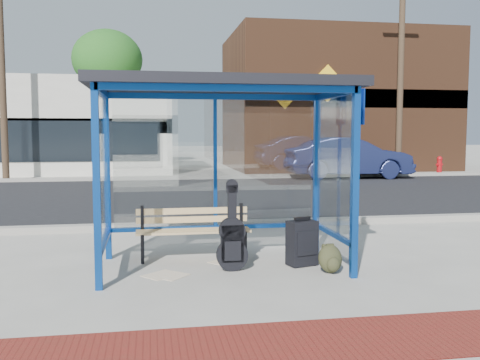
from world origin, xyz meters
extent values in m
plane|color=#B2ADA0|center=(0.00, 0.00, 0.00)|extent=(120.00, 120.00, 0.00)
cube|color=maroon|center=(0.00, -2.60, 0.01)|extent=(60.00, 1.00, 0.01)
cube|color=gray|center=(0.00, 2.90, 0.06)|extent=(60.00, 0.25, 0.12)
cube|color=black|center=(0.00, 8.00, 0.00)|extent=(60.00, 10.00, 0.00)
cube|color=gray|center=(0.00, 13.10, 0.06)|extent=(60.00, 0.25, 0.12)
cube|color=#B2ADA0|center=(0.00, 15.00, 0.00)|extent=(60.00, 4.00, 0.01)
cube|color=#0D3D92|center=(-1.50, -0.75, 1.15)|extent=(0.08, 0.08, 2.30)
cube|color=#0D3D92|center=(1.50, -0.75, 1.15)|extent=(0.08, 0.08, 2.30)
cube|color=#0D3D92|center=(-1.50, 0.75, 1.15)|extent=(0.08, 0.08, 2.30)
cube|color=#0D3D92|center=(1.50, 0.75, 1.15)|extent=(0.08, 0.08, 2.30)
cube|color=#0D3D92|center=(0.00, 0.75, 2.26)|extent=(3.00, 0.08, 0.08)
cube|color=#0D3D92|center=(0.00, -0.75, 2.26)|extent=(3.00, 0.08, 0.08)
cube|color=#0D3D92|center=(-1.50, 0.00, 2.26)|extent=(0.08, 1.50, 0.08)
cube|color=#0D3D92|center=(1.50, 0.00, 2.26)|extent=(0.08, 1.50, 0.08)
cube|color=#0D3D92|center=(0.00, 0.75, 0.40)|extent=(3.00, 0.08, 0.06)
cube|color=#0D3D92|center=(-1.50, 0.00, 0.40)|extent=(0.08, 1.50, 0.06)
cube|color=#0D3D92|center=(1.50, 0.00, 0.40)|extent=(0.08, 1.50, 0.06)
cube|color=#0D3D92|center=(0.00, 0.75, 1.35)|extent=(0.05, 0.05, 1.90)
cube|color=silver|center=(0.00, 0.75, 1.31)|extent=(2.84, 0.01, 1.82)
cube|color=silver|center=(-1.50, 0.00, 1.31)|extent=(0.02, 1.34, 1.82)
cube|color=silver|center=(1.50, 0.00, 1.31)|extent=(0.02, 1.34, 1.82)
cube|color=black|center=(0.00, 0.00, 2.36)|extent=(3.30, 1.80, 0.12)
cube|color=#59331E|center=(8.00, 18.50, 3.20)|extent=(10.00, 7.00, 6.40)
cube|color=black|center=(8.00, 15.05, 3.20)|extent=(10.00, 0.10, 0.80)
cube|color=yellow|center=(6.50, 14.95, 3.80)|extent=(1.56, 0.06, 1.56)
cylinder|color=#4C3826|center=(-3.00, 22.00, 2.50)|extent=(0.36, 0.36, 5.00)
ellipsoid|color=#195017|center=(-3.00, 22.00, 5.50)|extent=(3.60, 3.60, 3.06)
cylinder|color=#4C3826|center=(12.50, 22.00, 2.50)|extent=(0.36, 0.36, 5.00)
ellipsoid|color=#195017|center=(12.50, 22.00, 5.50)|extent=(3.60, 3.60, 3.06)
cylinder|color=#4C3826|center=(-6.00, 13.40, 4.00)|extent=(0.24, 0.24, 8.00)
cylinder|color=#4C3826|center=(9.00, 13.40, 4.00)|extent=(0.24, 0.24, 8.00)
cube|color=black|center=(-1.03, 0.38, 0.20)|extent=(0.04, 0.04, 0.39)
cube|color=black|center=(-1.03, 0.72, 0.37)|extent=(0.04, 0.04, 0.74)
cube|color=black|center=(-1.03, 0.55, 0.20)|extent=(0.04, 0.35, 0.04)
cube|color=black|center=(0.37, 0.38, 0.20)|extent=(0.04, 0.04, 0.39)
cube|color=black|center=(0.37, 0.72, 0.37)|extent=(0.04, 0.04, 0.74)
cube|color=black|center=(0.37, 0.55, 0.20)|extent=(0.04, 0.35, 0.04)
cube|color=#DEC780|center=(-0.33, 0.41, 0.39)|extent=(1.58, 0.08, 0.03)
cube|color=#DEC780|center=(-0.33, 0.50, 0.39)|extent=(1.58, 0.08, 0.03)
cube|color=#DEC780|center=(-0.33, 0.60, 0.39)|extent=(1.58, 0.08, 0.03)
cube|color=#DEC780|center=(-0.33, 0.69, 0.39)|extent=(1.58, 0.08, 0.03)
cube|color=#DEC780|center=(-0.33, 0.73, 0.53)|extent=(1.58, 0.03, 0.09)
cube|color=#DEC780|center=(-0.33, 0.73, 0.65)|extent=(1.58, 0.03, 0.09)
cylinder|color=black|center=(0.10, -0.17, 0.20)|extent=(0.40, 0.12, 0.40)
cylinder|color=black|center=(0.10, -0.17, 0.52)|extent=(0.34, 0.12, 0.34)
cube|color=black|center=(0.10, -0.17, 0.35)|extent=(0.29, 0.12, 0.48)
cube|color=black|center=(0.10, -0.17, 0.84)|extent=(0.11, 0.10, 0.48)
cube|color=black|center=(0.10, -0.17, 1.05)|extent=(0.14, 0.10, 0.10)
cube|color=black|center=(1.05, -0.07, 0.30)|extent=(0.43, 0.33, 0.59)
cylinder|color=black|center=(0.92, -0.11, 0.03)|extent=(0.11, 0.22, 0.05)
cylinder|color=black|center=(1.18, -0.03, 0.03)|extent=(0.11, 0.22, 0.05)
cube|color=black|center=(1.05, -0.07, 0.63)|extent=(0.24, 0.11, 0.04)
cube|color=black|center=(1.09, -0.18, 0.32)|extent=(0.29, 0.10, 0.32)
ellipsoid|color=#2D2E19|center=(1.30, -0.48, 0.18)|extent=(0.32, 0.23, 0.36)
ellipsoid|color=#2D2E19|center=(1.31, -0.59, 0.13)|extent=(0.18, 0.13, 0.19)
cube|color=#2D2E19|center=(1.30, -0.46, 0.35)|extent=(0.10, 0.05, 0.03)
cube|color=navy|center=(1.80, 0.04, 1.26)|extent=(0.08, 0.08, 2.52)
cube|color=navy|center=(1.85, 0.04, 2.10)|extent=(0.05, 0.32, 0.47)
cube|color=white|center=(-0.79, -0.25, 0.00)|extent=(0.53, 0.52, 0.01)
cube|color=white|center=(-0.66, -0.32, 0.00)|extent=(0.46, 0.47, 0.01)
cube|color=white|center=(0.09, 0.29, 0.00)|extent=(0.52, 0.51, 0.01)
imported|color=#1B224C|center=(6.57, 12.62, 0.78)|extent=(4.75, 1.74, 1.56)
cylinder|color=red|center=(10.95, 13.64, 0.31)|extent=(0.21, 0.21, 0.62)
sphere|color=red|center=(10.95, 13.64, 0.65)|extent=(0.23, 0.23, 0.23)
cylinder|color=red|center=(10.95, 13.64, 0.41)|extent=(0.34, 0.22, 0.10)
camera|label=1|loc=(-0.92, -6.79, 1.77)|focal=40.00mm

